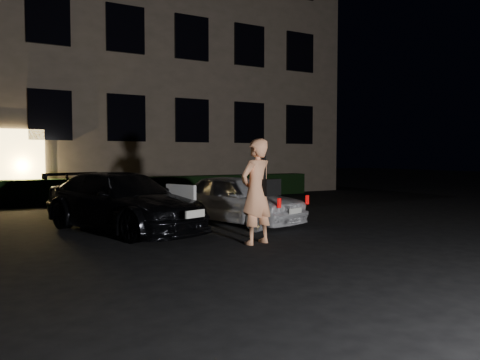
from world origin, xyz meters
TOP-DOWN VIEW (x-y plane):
  - ground at (0.00, 0.00)m, footprint 80.00×80.00m
  - building at (-0.00, 14.99)m, footprint 20.00×8.11m
  - hedge at (0.00, 10.50)m, footprint 15.00×0.70m
  - sedan at (-2.04, 4.01)m, footprint 3.14×4.70m
  - hatch at (0.62, 3.70)m, footprint 2.37×3.75m
  - man at (-0.31, 1.29)m, footprint 0.88×0.62m

SIDE VIEW (x-z plane):
  - ground at x=0.00m, z-range 0.00..0.00m
  - hedge at x=0.00m, z-range 0.00..0.85m
  - hatch at x=0.62m, z-range 0.00..1.19m
  - sedan at x=-2.04m, z-range 0.00..1.26m
  - man at x=-0.31m, z-range 0.00..1.94m
  - building at x=0.00m, z-range 0.00..12.00m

